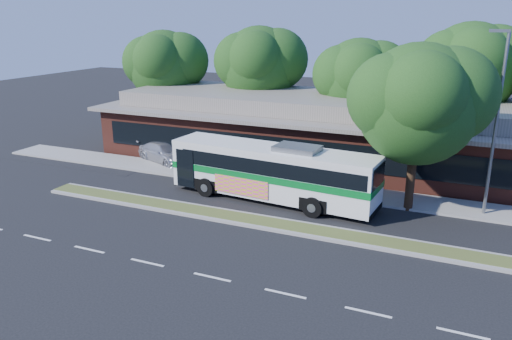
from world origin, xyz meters
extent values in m
plane|color=black|center=(0.00, 0.00, 0.00)|extent=(120.00, 120.00, 0.00)
cube|color=#4E5C27|center=(0.00, 0.60, 0.07)|extent=(26.00, 1.10, 0.15)
cube|color=gray|center=(0.00, 6.40, 0.06)|extent=(44.00, 2.60, 0.12)
cube|color=black|center=(-18.00, 10.00, 0.01)|extent=(14.00, 12.00, 0.01)
cube|color=maroon|center=(0.00, 13.00, 1.60)|extent=(32.00, 10.00, 3.20)
cube|color=slate|center=(0.00, 13.00, 3.32)|extent=(33.20, 11.20, 0.24)
cube|color=slate|center=(0.00, 13.00, 3.95)|extent=(30.00, 8.00, 1.00)
cube|color=black|center=(0.00, 7.97, 1.70)|extent=(30.00, 0.06, 1.60)
cylinder|color=slate|center=(9.60, 6.00, 4.50)|extent=(0.16, 0.16, 9.00)
cube|color=slate|center=(9.20, 6.00, 9.00)|extent=(0.90, 0.18, 0.14)
cylinder|color=black|center=(-15.00, 15.00, 1.99)|extent=(0.44, 0.44, 3.99)
sphere|color=#193812|center=(-15.00, 15.00, 5.73)|extent=(5.80, 5.80, 5.80)
sphere|color=#193812|center=(-13.70, 15.43, 6.19)|extent=(4.52, 4.52, 4.52)
cylinder|color=black|center=(-7.00, 16.00, 2.10)|extent=(0.44, 0.44, 4.20)
sphere|color=#193812|center=(-7.00, 16.00, 6.00)|extent=(6.00, 6.00, 6.00)
sphere|color=#193812|center=(-5.65, 16.45, 6.48)|extent=(4.68, 4.68, 4.68)
cylinder|color=black|center=(1.00, 15.00, 1.89)|extent=(0.44, 0.44, 3.78)
sphere|color=#193812|center=(1.00, 15.00, 5.46)|extent=(5.60, 5.60, 5.60)
sphere|color=#193812|center=(2.26, 15.42, 5.91)|extent=(4.37, 4.37, 4.37)
cylinder|color=black|center=(8.00, 16.00, 2.21)|extent=(0.44, 0.44, 4.41)
sphere|color=#193812|center=(8.00, 16.00, 6.27)|extent=(6.20, 6.20, 6.20)
sphere|color=#193812|center=(9.39, 16.46, 6.77)|extent=(4.84, 4.84, 4.84)
cube|color=silver|center=(-1.02, 3.80, 1.64)|extent=(11.62, 3.42, 2.63)
cube|color=black|center=(-0.73, 3.78, 2.17)|extent=(10.71, 3.39, 0.79)
cube|color=silver|center=(-1.02, 3.80, 2.84)|extent=(11.64, 3.44, 0.25)
cube|color=#046422|center=(-1.02, 3.80, 1.56)|extent=(11.68, 3.48, 0.36)
cube|color=black|center=(-6.74, 4.30, 1.96)|extent=(0.24, 2.14, 1.63)
cube|color=black|center=(4.71, 3.30, 2.26)|extent=(0.23, 1.99, 1.05)
cube|color=#EF4692|center=(-2.36, 2.66, 0.96)|extent=(3.24, 0.33, 0.95)
cube|color=slate|center=(0.41, 3.68, 3.09)|extent=(2.41, 1.72, 0.29)
cylinder|color=black|center=(-4.64, 2.91, 0.52)|extent=(1.08, 0.43, 1.05)
cylinder|color=black|center=(-4.43, 5.30, 0.52)|extent=(1.08, 0.43, 1.05)
cylinder|color=black|center=(1.73, 2.36, 0.52)|extent=(1.08, 0.43, 1.05)
cylinder|color=black|center=(1.94, 4.74, 0.52)|extent=(1.08, 0.43, 1.05)
imported|color=silver|center=(-10.56, 7.80, 0.67)|extent=(4.98, 3.47, 1.34)
cylinder|color=black|center=(6.00, 5.30, 1.86)|extent=(0.44, 0.44, 3.72)
sphere|color=#193812|center=(6.00, 5.30, 5.51)|extent=(5.99, 5.99, 5.99)
sphere|color=#193812|center=(7.35, 5.75, 5.99)|extent=(4.67, 4.67, 4.67)
camera|label=1|loc=(8.37, -20.05, 9.62)|focal=35.00mm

